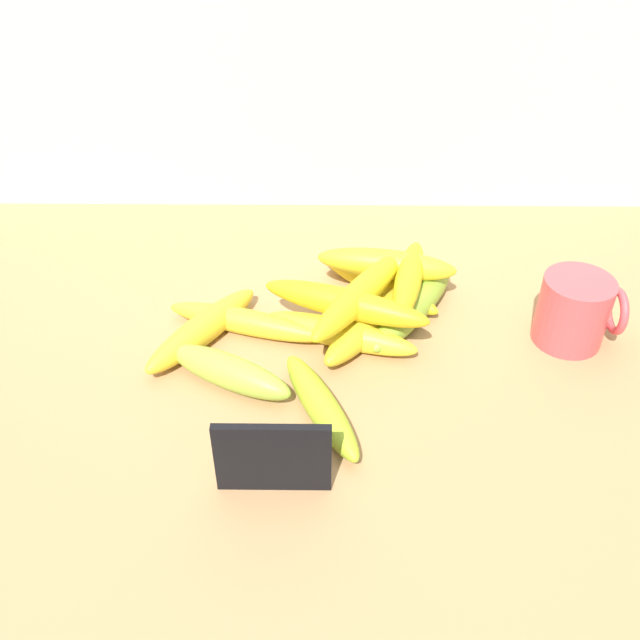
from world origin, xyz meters
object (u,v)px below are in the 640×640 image
Objects in this scene: banana_2 at (368,324)px; banana_3 at (229,372)px; banana_0 at (378,284)px; banana_9 at (345,303)px; banana_4 at (203,329)px; banana_5 at (321,405)px; banana_11 at (386,264)px; coffee_mug at (575,311)px; banana_1 at (246,322)px; chalkboard_sign at (273,460)px; banana_10 at (409,278)px; banana_6 at (339,333)px; banana_7 at (413,307)px; banana_8 at (360,294)px.

banana_3 is at bearing -151.10° from banana_2.
banana_2 is (-1.73, -9.10, 0.31)cm from banana_0.
banana_9 reaches higher than banana_3.
banana_2 is at bearing 2.96° from banana_4.
banana_11 is at bearing 69.62° from banana_5.
banana_1 is (-39.63, 0.88, -2.70)cm from coffee_mug.
banana_9 reaches higher than banana_5.
chalkboard_sign is at bearing -146.45° from coffee_mug.
coffee_mug is 20.11cm from banana_10.
banana_6 is (12.43, 7.24, -0.20)cm from banana_3.
coffee_mug is at bearing 24.10° from banana_5.
banana_11 reaches higher than banana_3.
banana_2 is 1.14× the size of banana_3.
banana_7 is (25.92, 4.50, 0.13)cm from banana_4.
banana_3 is 0.82× the size of banana_6.
banana_6 is at bearing 30.23° from banana_3.
banana_10 is at bearing 59.49° from banana_5.
banana_10 is (3.35, -4.52, 3.99)cm from banana_0.
banana_5 reaches higher than banana_1.
banana_10 reaches higher than banana_7.
banana_11 is at bearing 58.74° from banana_6.
banana_10 is at bearing 42.02° from banana_2.
banana_3 and banana_7 have the same top height.
banana_3 reaches higher than banana_0.
banana_7 is 6.76cm from banana_11.
banana_2 is at bearing -106.70° from banana_11.
banana_3 is 25.22cm from banana_10.
banana_5 is 15.97cm from banana_8.
banana_6 is at bearing -116.31° from banana_0.
banana_10 is (25.18, 5.62, 3.76)cm from banana_4.
banana_5 is 14.15cm from banana_9.
banana_2 is 0.96× the size of banana_4.
banana_10 is (20.13, 3.86, 3.99)cm from banana_1.
banana_2 is at bearing 28.90° from banana_3.
banana_0 is 3.71cm from banana_11.
banana_5 is (14.40, -12.67, -0.16)cm from banana_4.
banana_3 is at bearing -147.53° from banana_10.
banana_4 is 17.55cm from banana_9.
coffee_mug is 0.62× the size of banana_3.
banana_1 is at bearing 177.27° from banana_2.
banana_1 is 21.05cm from banana_7.
banana_5 is at bearing -100.04° from banana_6.
banana_5 is 12.32cm from banana_6.
banana_9 reaches higher than banana_4.
banana_11 is at bearing 68.23° from chalkboard_sign.
banana_9 is (-27.50, -0.16, 1.04)cm from coffee_mug.
chalkboard_sign is 0.69× the size of banana_3.
banana_0 is 1.15× the size of banana_10.
banana_2 is 0.87× the size of banana_8.
banana_2 is 7.77cm from banana_10.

